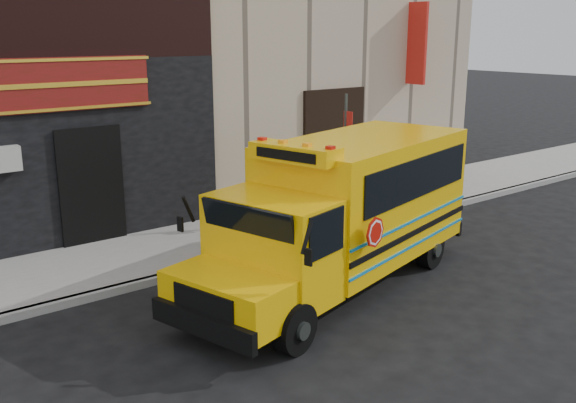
{
  "coord_description": "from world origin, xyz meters",
  "views": [
    {
      "loc": [
        -8.17,
        -8.1,
        4.72
      ],
      "look_at": [
        -0.46,
        1.85,
        1.36
      ],
      "focal_mm": 40.0,
      "sensor_mm": 36.0,
      "label": 1
    }
  ],
  "objects_px": {
    "school_bus": "(345,207)",
    "sign_pole": "(345,155)",
    "cyclist": "(293,241)",
    "bicycle": "(299,253)"
  },
  "relations": [
    {
      "from": "school_bus",
      "to": "sign_pole",
      "type": "distance_m",
      "value": 3.76
    },
    {
      "from": "cyclist",
      "to": "bicycle",
      "type": "bearing_deg",
      "value": -127.37
    },
    {
      "from": "sign_pole",
      "to": "school_bus",
      "type": "bearing_deg",
      "value": -132.61
    },
    {
      "from": "bicycle",
      "to": "cyclist",
      "type": "height_order",
      "value": "cyclist"
    },
    {
      "from": "sign_pole",
      "to": "cyclist",
      "type": "height_order",
      "value": "sign_pole"
    },
    {
      "from": "school_bus",
      "to": "bicycle",
      "type": "relative_size",
      "value": 3.72
    },
    {
      "from": "sign_pole",
      "to": "cyclist",
      "type": "xyz_separation_m",
      "value": [
        -3.29,
        -2.12,
        -0.97
      ]
    },
    {
      "from": "sign_pole",
      "to": "bicycle",
      "type": "xyz_separation_m",
      "value": [
        -3.21,
        -2.19,
        -1.22
      ]
    },
    {
      "from": "school_bus",
      "to": "sign_pole",
      "type": "relative_size",
      "value": 2.2
    },
    {
      "from": "bicycle",
      "to": "cyclist",
      "type": "bearing_deg",
      "value": 58.28
    }
  ]
}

